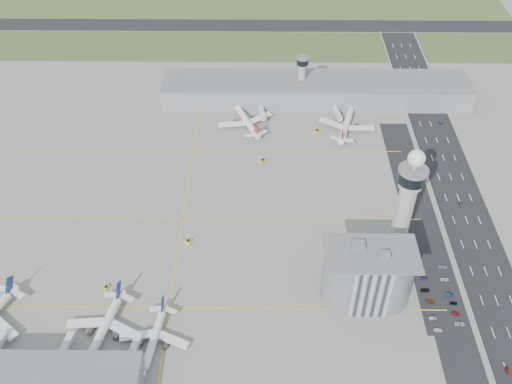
{
  "coord_description": "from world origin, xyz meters",
  "views": [
    {
      "loc": [
        2.38,
        -191.02,
        219.96
      ],
      "look_at": [
        0.0,
        35.0,
        15.0
      ],
      "focal_mm": 40.0,
      "sensor_mm": 36.0,
      "label": 1
    }
  ],
  "objects_px": {
    "admin_building": "(367,275)",
    "car_lot_2": "(430,302)",
    "car_lot_8": "(454,303)",
    "car_lot_0": "(438,330)",
    "jet_bridge_far_1": "(334,110)",
    "tug_2": "(106,287)",
    "airplane_near_b": "(103,326)",
    "tug_3": "(188,242)",
    "secondary_tower": "(302,75)",
    "car_lot_6": "(460,324)",
    "jet_bridge_near_1": "(59,363)",
    "car_lot_5": "(421,270)",
    "car_lot_7": "(456,314)",
    "car_lot_10": "(445,279)",
    "car_hw_0": "(507,370)",
    "jet_bridge_far_0": "(260,109)",
    "airplane_far_b": "(347,120)",
    "control_tower": "(406,200)",
    "car_lot_11": "(443,267)",
    "tug_0": "(69,325)",
    "car_lot_3": "(425,290)",
    "car_hw_1": "(461,205)",
    "car_lot_4": "(424,277)",
    "jet_bridge_near_2": "(129,363)",
    "car_lot_1": "(433,318)",
    "car_hw_2": "(441,123)",
    "car_hw_4": "(404,74)",
    "car_lot_9": "(449,295)",
    "airplane_near_c": "(153,337)",
    "airplane_far_a": "(245,115)",
    "tug_4": "(263,161)",
    "tug_5": "(317,131)",
    "tug_1": "(98,322)"
  },
  "relations": [
    {
      "from": "admin_building",
      "to": "car_lot_9",
      "type": "relative_size",
      "value": 10.61
    },
    {
      "from": "tug_3",
      "to": "car_hw_2",
      "type": "height_order",
      "value": "tug_3"
    },
    {
      "from": "car_lot_8",
      "to": "car_lot_0",
      "type": "bearing_deg",
      "value": 146.35
    },
    {
      "from": "tug_4",
      "to": "car_lot_5",
      "type": "relative_size",
      "value": 1.02
    },
    {
      "from": "car_lot_1",
      "to": "airplane_near_c",
      "type": "bearing_deg",
      "value": 87.75
    },
    {
      "from": "airplane_far_b",
      "to": "car_lot_5",
      "type": "bearing_deg",
      "value": -152.73
    },
    {
      "from": "car_lot_3",
      "to": "car_hw_1",
      "type": "xyz_separation_m",
      "value": [
        32.5,
        60.15,
        -0.02
      ]
    },
    {
      "from": "jet_bridge_far_0",
      "to": "tug_4",
      "type": "bearing_deg",
      "value": -8.24
    },
    {
      "from": "airplane_near_c",
      "to": "car_lot_6",
      "type": "height_order",
      "value": "airplane_near_c"
    },
    {
      "from": "admin_building",
      "to": "car_lot_2",
      "type": "distance_m",
      "value": 34.64
    },
    {
      "from": "car_lot_3",
      "to": "car_lot_4",
      "type": "xyz_separation_m",
      "value": [
        1.08,
        7.85,
        -0.01
      ]
    },
    {
      "from": "airplane_near_b",
      "to": "car_hw_1",
      "type": "height_order",
      "value": "airplane_near_b"
    },
    {
      "from": "airplane_far_b",
      "to": "car_lot_4",
      "type": "xyz_separation_m",
      "value": [
        24.63,
        -126.12,
        -5.54
      ]
    },
    {
      "from": "jet_bridge_near_2",
      "to": "car_hw_1",
      "type": "relative_size",
      "value": 3.87
    },
    {
      "from": "control_tower",
      "to": "tug_3",
      "type": "bearing_deg",
      "value": 178.12
    },
    {
      "from": "control_tower",
      "to": "car_lot_11",
      "type": "distance_m",
      "value": 42.65
    },
    {
      "from": "car_lot_0",
      "to": "secondary_tower",
      "type": "bearing_deg",
      "value": 20.08
    },
    {
      "from": "car_lot_1",
      "to": "car_lot_8",
      "type": "relative_size",
      "value": 1.07
    },
    {
      "from": "secondary_tower",
      "to": "jet_bridge_far_0",
      "type": "distance_m",
      "value": 36.91
    },
    {
      "from": "car_lot_0",
      "to": "car_lot_8",
      "type": "xyz_separation_m",
      "value": [
        10.7,
        15.02,
        -0.06
      ]
    },
    {
      "from": "tug_4",
      "to": "car_lot_2",
      "type": "relative_size",
      "value": 0.85
    },
    {
      "from": "secondary_tower",
      "to": "car_lot_6",
      "type": "xyz_separation_m",
      "value": [
        63.83,
        -187.91,
        -18.15
      ]
    },
    {
      "from": "car_lot_11",
      "to": "car_lot_7",
      "type": "bearing_deg",
      "value": -177.8
    },
    {
      "from": "control_tower",
      "to": "car_hw_4",
      "type": "distance_m",
      "value": 181.18
    },
    {
      "from": "airplane_near_c",
      "to": "tug_0",
      "type": "xyz_separation_m",
      "value": [
        -40.45,
        9.08,
        -4.48
      ]
    },
    {
      "from": "car_hw_4",
      "to": "airplane_far_a",
      "type": "bearing_deg",
      "value": -146.42
    },
    {
      "from": "secondary_tower",
      "to": "car_lot_4",
      "type": "bearing_deg",
      "value": -71.72
    },
    {
      "from": "tug_1",
      "to": "car_hw_1",
      "type": "bearing_deg",
      "value": -91.1
    },
    {
      "from": "airplane_near_b",
      "to": "tug_1",
      "type": "distance_m",
      "value": 8.32
    },
    {
      "from": "airplane_near_b",
      "to": "jet_bridge_near_1",
      "type": "distance_m",
      "value": 23.06
    },
    {
      "from": "airplane_far_a",
      "to": "jet_bridge_near_2",
      "type": "bearing_deg",
      "value": 143.45
    },
    {
      "from": "tug_4",
      "to": "car_lot_11",
      "type": "distance_m",
      "value": 122.79
    },
    {
      "from": "jet_bridge_far_0",
      "to": "jet_bridge_far_1",
      "type": "xyz_separation_m",
      "value": [
        50.0,
        0.0,
        0.0
      ]
    },
    {
      "from": "car_lot_10",
      "to": "car_hw_0",
      "type": "relative_size",
      "value": 1.19
    },
    {
      "from": "car_lot_5",
      "to": "secondary_tower",
      "type": "bearing_deg",
      "value": 19.41
    },
    {
      "from": "tug_0",
      "to": "car_lot_3",
      "type": "xyz_separation_m",
      "value": [
        166.81,
        21.54,
        -0.2
      ]
    },
    {
      "from": "airplane_far_a",
      "to": "car_lot_0",
      "type": "height_order",
      "value": "airplane_far_a"
    },
    {
      "from": "airplane_near_b",
      "to": "tug_3",
      "type": "xyz_separation_m",
      "value": [
        32.28,
        55.82,
        -4.98
      ]
    },
    {
      "from": "tug_5",
      "to": "jet_bridge_far_1",
      "type": "bearing_deg",
      "value": 86.66
    },
    {
      "from": "control_tower",
      "to": "car_hw_0",
      "type": "height_order",
      "value": "control_tower"
    },
    {
      "from": "jet_bridge_far_1",
      "to": "tug_2",
      "type": "xyz_separation_m",
      "value": [
        -123.8,
        -150.88,
        -1.98
      ]
    },
    {
      "from": "airplane_far_b",
      "to": "car_hw_4",
      "type": "xyz_separation_m",
      "value": [
        49.93,
        66.9,
        -5.51
      ]
    },
    {
      "from": "tug_1",
      "to": "car_lot_5",
      "type": "xyz_separation_m",
      "value": [
        154.41,
        32.92,
        -0.42
      ]
    },
    {
      "from": "admin_building",
      "to": "car_lot_8",
      "type": "distance_m",
      "value": 44.68
    },
    {
      "from": "car_lot_4",
      "to": "car_hw_1",
      "type": "distance_m",
      "value": 61.01
    },
    {
      "from": "jet_bridge_far_0",
      "to": "car_lot_11",
      "type": "relative_size",
      "value": 3.16
    },
    {
      "from": "tug_3",
      "to": "car_hw_2",
      "type": "bearing_deg",
      "value": 55.24
    },
    {
      "from": "tug_4",
      "to": "car_hw_2",
      "type": "height_order",
      "value": "tug_4"
    },
    {
      "from": "car_lot_0",
      "to": "car_lot_7",
      "type": "relative_size",
      "value": 0.95
    },
    {
      "from": "car_lot_9",
      "to": "car_lot_10",
      "type": "height_order",
      "value": "car_lot_9"
    }
  ]
}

